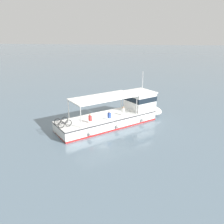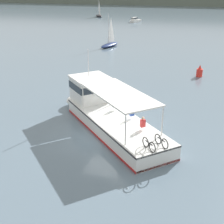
{
  "view_description": "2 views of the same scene",
  "coord_description": "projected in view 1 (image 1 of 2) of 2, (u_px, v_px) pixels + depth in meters",
  "views": [
    {
      "loc": [
        22.53,
        5.28,
        9.16
      ],
      "look_at": [
        0.29,
        1.4,
        1.4
      ],
      "focal_mm": 36.23,
      "sensor_mm": 36.0,
      "label": 1
    },
    {
      "loc": [
        6.16,
        -19.31,
        10.41
      ],
      "look_at": [
        0.29,
        1.4,
        1.4
      ],
      "focal_mm": 50.81,
      "sensor_mm": 36.0,
      "label": 2
    }
  ],
  "objects": [
    {
      "name": "ground_plane",
      "position": [
        100.0,
        122.0,
        24.83
      ],
      "size": [
        400.0,
        400.0,
        0.0
      ],
      "primitive_type": "plane",
      "color": "slate"
    },
    {
      "name": "ferry_main",
      "position": [
        120.0,
        114.0,
        24.53
      ],
      "size": [
        11.02,
        11.32,
        5.32
      ],
      "color": "white",
      "rests_on": "ground"
    }
  ]
}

